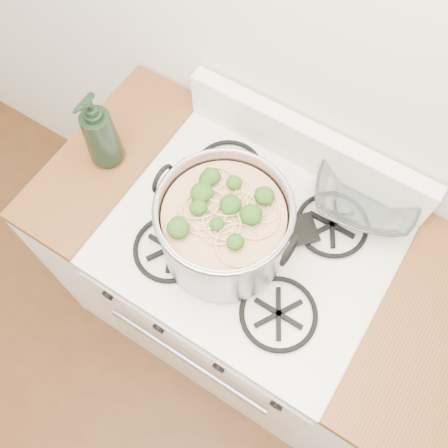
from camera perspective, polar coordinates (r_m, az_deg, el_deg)
gas_range at (r=1.82m, az=2.37°, el=-7.67°), size 0.76×0.66×0.92m
counter_left at (r=1.93m, az=-10.44°, el=0.43°), size 0.25×0.65×0.92m
stock_pot at (r=1.25m, az=-0.00°, el=-0.46°), size 0.37×0.34×0.23m
spatula at (r=1.37m, az=8.33°, el=-0.63°), size 0.42×0.42×0.02m
glass_bowl at (r=1.46m, az=15.85°, el=3.24°), size 0.14×0.14×0.03m
bottle at (r=1.42m, az=-14.11°, el=10.33°), size 0.10×0.11×0.26m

